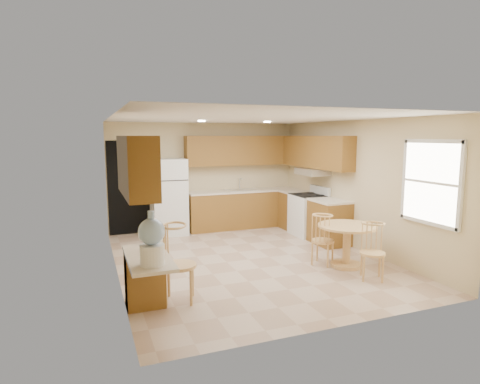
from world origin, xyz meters
name	(u,v)px	position (x,y,z in m)	size (l,w,h in m)	color
floor	(248,259)	(0.00, 0.00, 0.00)	(5.50, 5.50, 0.00)	tan
ceiling	(249,118)	(0.00, 0.00, 2.50)	(4.50, 5.50, 0.02)	white
wall_back	(205,176)	(0.00, 2.75, 1.25)	(4.50, 0.02, 2.50)	#D0BA8C
wall_front	(342,222)	(0.00, -2.75, 1.25)	(4.50, 0.02, 2.50)	#D0BA8C
wall_left	(115,198)	(-2.25, 0.00, 1.25)	(0.02, 5.50, 2.50)	#D0BA8C
wall_right	(355,185)	(2.25, 0.00, 1.25)	(0.02, 5.50, 2.50)	#D0BA8C
doorway	(130,188)	(-1.75, 2.73, 1.05)	(0.90, 0.02, 2.10)	black
base_cab_back	(244,209)	(0.88, 2.45, 0.43)	(2.75, 0.60, 0.87)	brown
counter_back	(244,191)	(0.88, 2.45, 0.89)	(2.75, 0.63, 0.04)	beige
base_cab_right_a	(295,211)	(1.95, 1.85, 0.43)	(0.60, 0.59, 0.87)	brown
counter_right_a	(295,192)	(1.95, 1.85, 0.89)	(0.63, 0.59, 0.04)	beige
base_cab_right_b	(329,223)	(1.95, 0.40, 0.43)	(0.60, 0.80, 0.87)	brown
counter_right_b	(330,201)	(1.95, 0.40, 0.89)	(0.63, 0.80, 0.04)	beige
upper_cab_back	(242,151)	(0.88, 2.58, 1.85)	(2.75, 0.33, 0.70)	brown
upper_cab_right	(316,152)	(2.08, 1.21, 1.85)	(0.33, 2.42, 0.70)	brown
upper_cab_left	(136,166)	(-2.08, -1.60, 1.85)	(0.33, 1.40, 0.70)	brown
sink	(243,190)	(0.85, 2.45, 0.91)	(0.78, 0.44, 0.01)	silver
range_hood	(313,172)	(2.00, 1.18, 1.42)	(0.50, 0.76, 0.14)	silver
desk_pedestal	(145,279)	(-2.00, -1.32, 0.36)	(0.48, 0.42, 0.72)	brown
desk_top	(148,258)	(-2.00, -1.70, 0.75)	(0.50, 1.20, 0.04)	beige
window	(431,182)	(2.23, -1.85, 1.50)	(0.06, 1.12, 1.30)	white
can_light_a	(202,121)	(-0.50, 1.20, 2.48)	(0.14, 0.14, 0.02)	white
can_light_b	(267,122)	(0.90, 1.20, 2.48)	(0.14, 0.14, 0.02)	white
refrigerator	(169,197)	(-0.95, 2.40, 0.85)	(0.75, 0.73, 1.70)	white
stove	(309,214)	(1.92, 1.18, 0.47)	(0.65, 0.76, 1.09)	white
dining_table	(347,239)	(1.40, -0.95, 0.47)	(0.97, 0.97, 0.72)	#DEB06F
chair_table_a	(326,235)	(1.09, -0.78, 0.53)	(0.39, 0.48, 0.87)	#DEB06F
chair_table_b	(376,247)	(1.40, -1.68, 0.53)	(0.39, 0.45, 0.87)	#DEB06F
chair_desk	(181,257)	(-1.55, -1.45, 0.63)	(0.46, 0.59, 1.04)	#DEB06F
water_crock	(152,241)	(-2.00, -2.05, 1.05)	(0.30, 0.30, 0.62)	white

